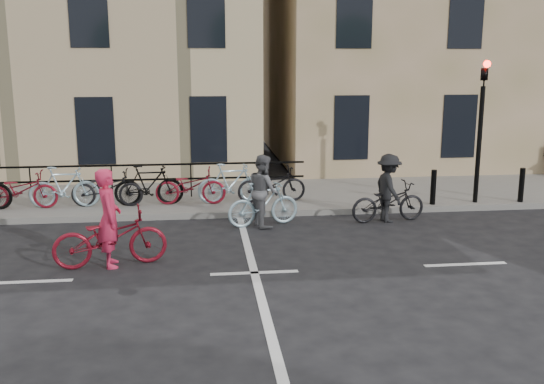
{
  "coord_description": "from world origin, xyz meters",
  "views": [
    {
      "loc": [
        -0.9,
        -10.39,
        3.74
      ],
      "look_at": [
        0.54,
        1.83,
        1.1
      ],
      "focal_mm": 40.0,
      "sensor_mm": 36.0,
      "label": 1
    }
  ],
  "objects": [
    {
      "name": "parked_bikes",
      "position": [
        -3.3,
        5.04,
        0.64
      ],
      "size": [
        10.4,
        1.23,
        1.05
      ],
      "color": "black",
      "rests_on": "sidewalk"
    },
    {
      "name": "cyclist_dark",
      "position": [
        3.5,
        3.27,
        0.64
      ],
      "size": [
        1.9,
        1.12,
        1.63
      ],
      "rotation": [
        0.0,
        0.0,
        1.7
      ],
      "color": "black",
      "rests_on": "ground"
    },
    {
      "name": "ground",
      "position": [
        0.0,
        0.0,
        0.0
      ],
      "size": [
        120.0,
        120.0,
        0.0
      ],
      "primitive_type": "plane",
      "color": "black",
      "rests_on": "ground"
    },
    {
      "name": "sidewalk",
      "position": [
        -4.0,
        6.0,
        0.07
      ],
      "size": [
        46.0,
        4.0,
        0.15
      ],
      "primitive_type": "cube",
      "color": "slate",
      "rests_on": "ground"
    },
    {
      "name": "bollard_east",
      "position": [
        5.0,
        4.25,
        0.6
      ],
      "size": [
        0.14,
        0.14,
        0.9
      ],
      "primitive_type": "cylinder",
      "color": "black",
      "rests_on": "sidewalk"
    },
    {
      "name": "cyclist_grey",
      "position": [
        0.5,
        3.22,
        0.68
      ],
      "size": [
        1.8,
        0.96,
        1.68
      ],
      "rotation": [
        0.0,
        0.0,
        1.84
      ],
      "color": "#99B9C8",
      "rests_on": "ground"
    },
    {
      "name": "traffic_light",
      "position": [
        6.2,
        4.34,
        2.45
      ],
      "size": [
        0.18,
        0.3,
        3.9
      ],
      "color": "black",
      "rests_on": "sidewalk"
    },
    {
      "name": "cyclist_pink",
      "position": [
        -2.63,
        0.72,
        0.64
      ],
      "size": [
        2.18,
        1.09,
        1.85
      ],
      "rotation": [
        0.0,
        0.0,
        1.75
      ],
      "color": "maroon",
      "rests_on": "ground"
    },
    {
      "name": "bollard_west",
      "position": [
        7.4,
        4.25,
        0.6
      ],
      "size": [
        0.14,
        0.14,
        0.9
      ],
      "primitive_type": "cylinder",
      "color": "black",
      "rests_on": "sidewalk"
    }
  ]
}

